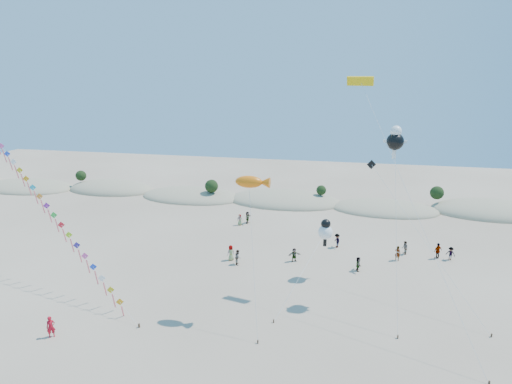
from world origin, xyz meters
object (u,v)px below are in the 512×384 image
at_px(parafoil_kite, 362,85).
at_px(flyer_foreground, 51,327).
at_px(kite_train, 34,189).
at_px(fish_kite, 253,182).

bearing_deg(parafoil_kite, flyer_foreground, -148.64).
height_order(kite_train, flyer_foreground, kite_train).
relative_size(fish_kite, parafoil_kite, 0.61).
bearing_deg(parafoil_kite, kite_train, -172.86).
distance_m(fish_kite, flyer_foreground, 20.16).
height_order(fish_kite, parafoil_kite, parafoil_kite).
relative_size(fish_kite, flyer_foreground, 6.81).
xyz_separation_m(fish_kite, parafoil_kite, (8.62, 7.15, 7.70)).
bearing_deg(kite_train, flyer_foreground, -50.92).
bearing_deg(parafoil_kite, fish_kite, -140.33).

